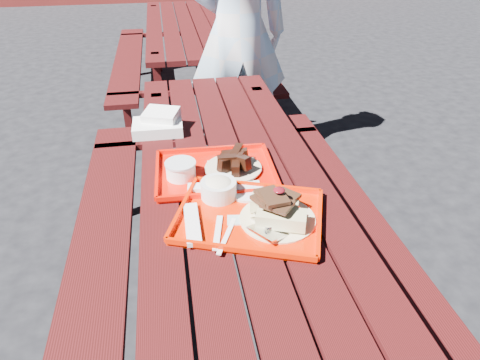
{
  "coord_description": "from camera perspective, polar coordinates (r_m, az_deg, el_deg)",
  "views": [
    {
      "loc": [
        -0.23,
        -1.46,
        1.66
      ],
      "look_at": [
        0.0,
        -0.15,
        0.82
      ],
      "focal_mm": 32.0,
      "sensor_mm": 36.0,
      "label": 1
    }
  ],
  "objects": [
    {
      "name": "far_tray",
      "position": [
        1.73,
        -3.58,
        1.3
      ],
      "size": [
        0.49,
        0.39,
        0.08
      ],
      "color": "red",
      "rests_on": "picnic_table_near"
    },
    {
      "name": "picnic_table_far",
      "position": [
        4.41,
        -7.06,
        17.61
      ],
      "size": [
        1.41,
        2.4,
        0.75
      ],
      "color": "#380A0C",
      "rests_on": "ground"
    },
    {
      "name": "ground",
      "position": [
        2.22,
        -0.7,
        -16.04
      ],
      "size": [
        60.0,
        60.0,
        0.0
      ],
      "primitive_type": "plane",
      "color": "black",
      "rests_on": "ground"
    },
    {
      "name": "white_cloth",
      "position": [
        2.11,
        -10.78,
        7.39
      ],
      "size": [
        0.24,
        0.21,
        0.1
      ],
      "color": "white",
      "rests_on": "picnic_table_near"
    },
    {
      "name": "near_tray",
      "position": [
        1.49,
        1.39,
        -3.59
      ],
      "size": [
        0.59,
        0.53,
        0.15
      ],
      "color": "red",
      "rests_on": "picnic_table_near"
    },
    {
      "name": "person",
      "position": [
        3.07,
        -0.32,
        19.02
      ],
      "size": [
        0.71,
        0.48,
        1.91
      ],
      "primitive_type": "imported",
      "rotation": [
        0.0,
        0.0,
        3.11
      ],
      "color": "#BADCF9",
      "rests_on": "ground"
    },
    {
      "name": "picnic_table_near",
      "position": [
        1.84,
        -0.82,
        -4.38
      ],
      "size": [
        1.41,
        2.4,
        0.75
      ],
      "color": "#380A0C",
      "rests_on": "ground"
    }
  ]
}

